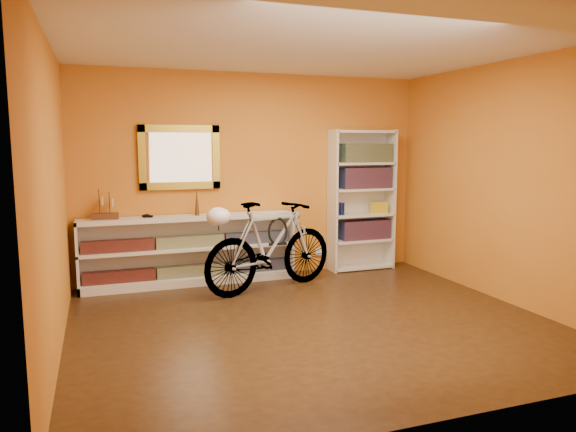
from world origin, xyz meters
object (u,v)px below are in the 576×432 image
object	(u,v)px
helmet	(219,216)
console_unit	(190,250)
bookcase	(362,200)
bicycle	(271,246)

from	to	relation	value
helmet	console_unit	bearing A→B (deg)	103.10
bookcase	bicycle	size ratio (longest dim) A/B	1.05
bicycle	helmet	bearing A→B (deg)	90.00
bicycle	bookcase	bearing A→B (deg)	-85.83
console_unit	helmet	bearing A→B (deg)	-76.90
console_unit	helmet	distance (m)	0.97
console_unit	bookcase	bearing A→B (deg)	0.61
console_unit	bookcase	size ratio (longest dim) A/B	1.37
helmet	bicycle	bearing A→B (deg)	18.13
console_unit	bicycle	bearing A→B (deg)	-34.91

